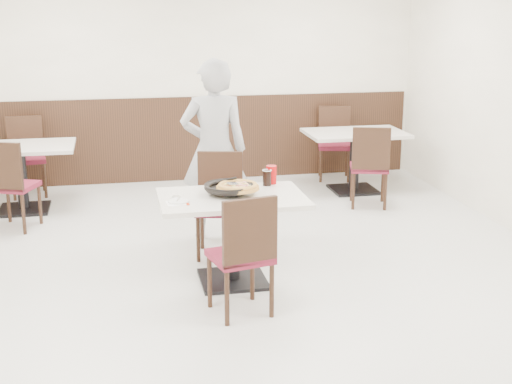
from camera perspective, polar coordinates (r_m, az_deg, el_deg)
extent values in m
plane|color=#B7B6B1|center=(6.24, -1.55, -6.61)|extent=(7.00, 7.00, 0.00)
cube|color=beige|center=(9.31, -5.39, 9.43)|extent=(6.00, 0.04, 2.80)
cube|color=beige|center=(2.59, 11.80, -5.77)|extent=(6.00, 0.04, 2.80)
cube|color=black|center=(9.42, -5.25, 4.26)|extent=(5.90, 0.03, 1.10)
cylinder|color=black|center=(5.89, -1.99, -0.07)|extent=(0.14, 0.14, 0.04)
cylinder|color=black|center=(5.90, -2.20, 0.20)|extent=(0.40, 0.40, 0.01)
cylinder|color=#B0843C|center=(5.89, -1.46, 0.36)|extent=(0.38, 0.38, 0.02)
cube|color=silver|center=(5.90, -1.89, 0.69)|extent=(0.09, 0.11, 0.00)
cube|color=white|center=(5.69, -6.33, -0.88)|extent=(0.18, 0.18, 0.00)
cylinder|color=silver|center=(5.71, -6.22, -0.75)|extent=(0.18, 0.18, 0.01)
cube|color=silver|center=(5.75, -6.21, -0.55)|extent=(0.05, 0.14, 0.00)
cylinder|color=black|center=(6.19, 0.88, 1.12)|extent=(0.08, 0.08, 0.13)
cylinder|color=#AE0608|center=(6.25, 1.24, 1.40)|extent=(0.10, 0.10, 0.16)
imported|color=#B2B3B7|center=(6.99, -3.38, 3.37)|extent=(0.68, 0.47, 1.78)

